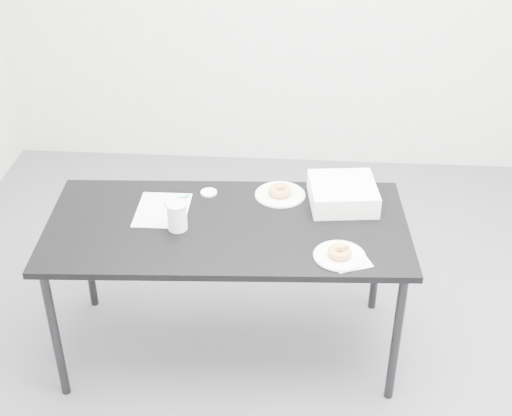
# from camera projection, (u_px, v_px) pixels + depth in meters

# --- Properties ---
(floor) EXTENTS (4.00, 4.00, 0.00)m
(floor) POSITION_uv_depth(u_px,v_px,m) (268.00, 344.00, 3.66)
(floor) COLOR #515156
(floor) RESTS_ON ground
(table) EXTENTS (1.69, 0.86, 0.75)m
(table) POSITION_uv_depth(u_px,v_px,m) (227.00, 234.00, 3.28)
(table) COLOR black
(table) RESTS_ON floor
(scorecard) EXTENTS (0.24, 0.31, 0.00)m
(scorecard) POSITION_uv_depth(u_px,v_px,m) (163.00, 210.00, 3.34)
(scorecard) COLOR silver
(scorecard) RESTS_ON table
(logo_patch) EXTENTS (0.05, 0.05, 0.00)m
(logo_patch) POSITION_uv_depth(u_px,v_px,m) (182.00, 199.00, 3.42)
(logo_patch) COLOR green
(logo_patch) RESTS_ON scorecard
(pen) EXTENTS (0.11, 0.11, 0.01)m
(pen) POSITION_uv_depth(u_px,v_px,m) (177.00, 200.00, 3.41)
(pen) COLOR #0D9395
(pen) RESTS_ON scorecard
(napkin) EXTENTS (0.20, 0.20, 0.00)m
(napkin) POSITION_uv_depth(u_px,v_px,m) (349.00, 259.00, 3.01)
(napkin) COLOR silver
(napkin) RESTS_ON table
(plate_near) EXTENTS (0.22, 0.22, 0.01)m
(plate_near) POSITION_uv_depth(u_px,v_px,m) (339.00, 256.00, 3.03)
(plate_near) COLOR white
(plate_near) RESTS_ON napkin
(donut_near) EXTENTS (0.13, 0.13, 0.03)m
(donut_near) POSITION_uv_depth(u_px,v_px,m) (340.00, 252.00, 3.02)
(donut_near) COLOR #C98B3F
(donut_near) RESTS_ON plate_near
(plate_far) EXTENTS (0.24, 0.24, 0.01)m
(plate_far) POSITION_uv_depth(u_px,v_px,m) (280.00, 195.00, 3.45)
(plate_far) COLOR white
(plate_far) RESTS_ON table
(donut_far) EXTENTS (0.14, 0.14, 0.04)m
(donut_far) POSITION_uv_depth(u_px,v_px,m) (280.00, 191.00, 3.44)
(donut_far) COLOR #C98B3F
(donut_far) RESTS_ON plate_far
(coffee_cup) EXTENTS (0.09, 0.09, 0.13)m
(coffee_cup) POSITION_uv_depth(u_px,v_px,m) (177.00, 216.00, 3.18)
(coffee_cup) COLOR silver
(coffee_cup) RESTS_ON table
(cup_lid) EXTENTS (0.08, 0.08, 0.01)m
(cup_lid) POSITION_uv_depth(u_px,v_px,m) (209.00, 193.00, 3.47)
(cup_lid) COLOR white
(cup_lid) RESTS_ON table
(bakery_box) EXTENTS (0.34, 0.34, 0.10)m
(bakery_box) POSITION_uv_depth(u_px,v_px,m) (343.00, 194.00, 3.37)
(bakery_box) COLOR white
(bakery_box) RESTS_ON table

